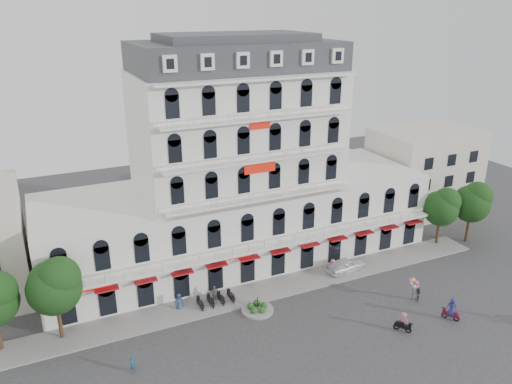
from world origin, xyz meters
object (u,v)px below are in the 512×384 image
(parked_car, at_px, (346,265))
(rider_east, at_px, (452,309))
(rider_center, at_px, (403,322))
(balloon_vendor, at_px, (416,290))

(parked_car, bearing_deg, rider_east, -168.81)
(rider_center, distance_m, balloon_vendor, 5.76)
(rider_center, relative_size, balloon_vendor, 0.82)
(parked_car, height_order, balloon_vendor, balloon_vendor)
(rider_east, bearing_deg, parked_car, -15.91)
(rider_east, bearing_deg, balloon_vendor, -21.58)
(parked_car, xyz_separation_m, rider_center, (-1.55, -11.52, 0.23))
(parked_car, height_order, rider_east, rider_east)
(rider_center, bearing_deg, balloon_vendor, 90.54)
(rider_center, bearing_deg, parked_car, 135.69)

